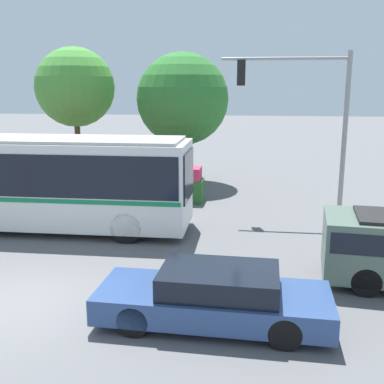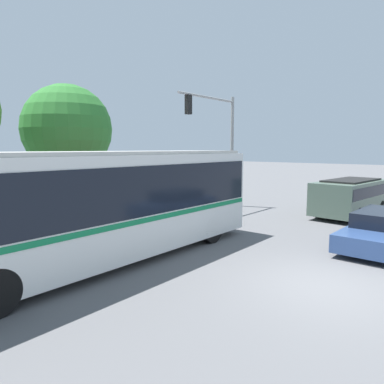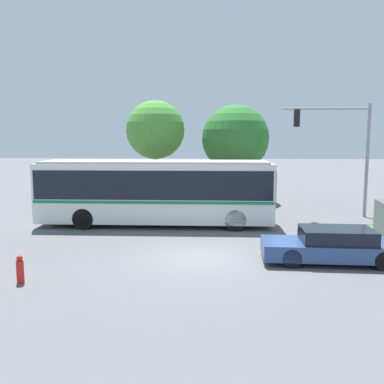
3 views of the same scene
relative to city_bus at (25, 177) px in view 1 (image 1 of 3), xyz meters
The scene contains 7 objects.
ground_plane 6.31m from the city_bus, 66.56° to the right, with size 140.00×140.00×0.00m, color #5B5B5E.
city_bus is the anchor object (origin of this frame).
sedan_foreground 9.25m from the city_bus, 39.70° to the right, with size 4.90×1.96×1.20m.
traffic_light_pole 10.51m from the city_bus, 15.82° to the left, with size 4.62×0.24×6.09m.
flowering_hedge 4.67m from the city_bus, 82.49° to the left, with size 10.18×1.09×1.49m.
street_tree_left 8.69m from the city_bus, 98.22° to the left, with size 3.94×3.94×6.77m.
street_tree_centre 9.69m from the city_bus, 63.22° to the left, with size 4.53×4.53×6.50m.
Camera 1 is at (5.36, -9.27, 4.87)m, focal length 43.63 mm.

